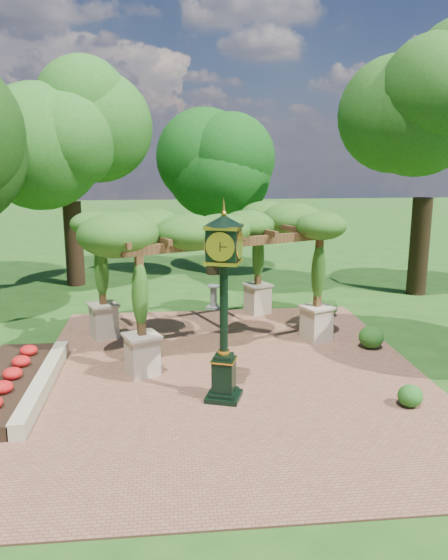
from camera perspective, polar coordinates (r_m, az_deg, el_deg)
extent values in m
plane|color=#1E4714|center=(13.46, 1.12, -11.56)|extent=(120.00, 120.00, 0.00)
cube|color=brown|center=(14.36, 0.62, -9.85)|extent=(10.00, 12.00, 0.04)
cube|color=#C6B793|center=(14.10, -18.36, -10.20)|extent=(0.35, 5.00, 0.40)
cube|color=red|center=(14.33, -21.93, -10.20)|extent=(1.50, 5.00, 0.36)
cube|color=black|center=(12.98, -0.02, -12.05)|extent=(0.97, 0.97, 0.11)
cube|color=black|center=(12.77, -0.02, -9.95)|extent=(0.61, 0.61, 0.86)
cube|color=gold|center=(12.62, -0.02, -8.34)|extent=(0.68, 0.68, 0.04)
cylinder|color=black|center=(12.23, -0.02, -2.90)|extent=(0.24, 0.24, 2.20)
cube|color=black|center=(11.92, -0.02, 3.76)|extent=(0.85, 0.85, 0.67)
cylinder|color=#ECE4C8|center=(11.59, -0.40, 3.50)|extent=(0.55, 0.21, 0.57)
cone|color=black|center=(11.85, -0.02, 6.27)|extent=(1.09, 1.09, 0.24)
sphere|color=gold|center=(11.83, -0.02, 6.96)|extent=(0.13, 0.13, 0.13)
cube|color=#C8B494|center=(14.32, -8.54, -7.80)|extent=(0.96, 0.96, 1.01)
cube|color=brown|center=(13.85, -8.75, -1.57)|extent=(0.24, 0.24, 2.08)
cube|color=#C8B494|center=(16.97, 9.63, -4.54)|extent=(0.96, 0.96, 1.01)
cube|color=brown|center=(16.56, 9.84, 0.77)|extent=(0.24, 0.24, 2.08)
cube|color=#C8B494|center=(17.38, -12.43, -4.25)|extent=(0.96, 0.96, 1.01)
cube|color=brown|center=(16.98, -12.69, 0.94)|extent=(0.24, 0.24, 2.08)
cube|color=#C8B494|center=(19.61, 3.52, -2.00)|extent=(0.96, 0.96, 1.01)
cube|color=brown|center=(19.27, 3.59, 2.62)|extent=(0.24, 0.24, 2.08)
cube|color=brown|center=(14.79, 1.40, 3.98)|extent=(6.08, 2.68, 0.25)
cube|color=brown|center=(17.76, -4.10, 5.43)|extent=(6.08, 2.68, 0.25)
ellipsoid|color=#285518|center=(16.22, -1.60, 5.84)|extent=(7.59, 6.27, 1.13)
cube|color=gray|center=(20.39, -1.09, -2.86)|extent=(0.63, 0.63, 0.09)
cylinder|color=gray|center=(20.29, -1.09, -1.77)|extent=(0.32, 0.32, 0.80)
cylinder|color=gray|center=(20.19, -1.10, -0.62)|extent=(0.60, 0.60, 0.04)
ellipsoid|color=#1F5819|center=(13.22, 18.87, -11.38)|extent=(0.64, 0.64, 0.50)
ellipsoid|color=#215417|center=(16.66, 15.13, -5.78)|extent=(0.83, 0.83, 0.65)
ellipsoid|color=#2F631C|center=(19.59, 10.80, -2.83)|extent=(0.86, 0.86, 0.61)
cylinder|color=#311E13|center=(24.70, -15.40, 3.68)|extent=(0.79, 0.79, 3.66)
ellipsoid|color=#245A19|center=(24.44, -16.07, 14.65)|extent=(4.90, 4.90, 5.77)
cylinder|color=#2F2013|center=(26.08, -1.14, 4.03)|extent=(0.68, 0.68, 3.14)
ellipsoid|color=#104110|center=(25.77, -1.18, 12.97)|extent=(4.17, 4.17, 4.96)
cylinder|color=black|center=(23.59, 19.73, 3.31)|extent=(0.78, 0.78, 3.94)
ellipsoid|color=#235016|center=(23.36, 20.70, 15.68)|extent=(4.70, 4.70, 6.22)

